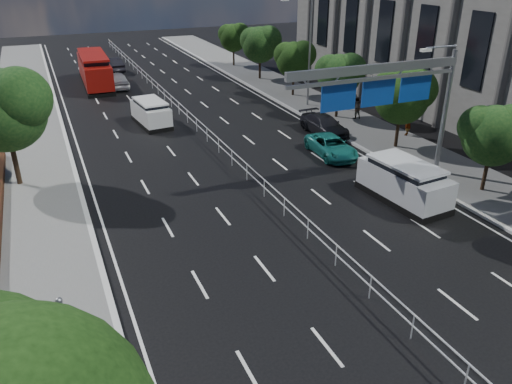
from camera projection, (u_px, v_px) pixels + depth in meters
ground at (396, 324)px, 17.51m from camera, size 160.00×160.00×0.00m
median_fence at (199, 127)px, 35.92m from camera, size 0.05×85.00×1.02m
toilet_sign at (48, 348)px, 12.29m from camera, size 1.62×0.18×4.34m
overhead_gantry at (392, 86)px, 25.87m from camera, size 10.24×0.38×7.45m
streetlight_far at (307, 44)px, 40.61m from camera, size 2.78×2.40×9.00m
civic_hall at (470, 28)px, 41.61m from camera, size 14.40×36.00×14.35m
near_tree_back at (4, 106)px, 26.11m from camera, size 4.84×4.51×6.69m
far_tree_c at (495, 132)px, 25.88m from camera, size 3.52×3.28×4.94m
far_tree_d at (403, 94)px, 31.98m from camera, size 3.85×3.59×5.34m
far_tree_e at (340, 73)px, 38.25m from camera, size 3.63×3.38×5.13m
far_tree_f at (294, 58)px, 44.49m from camera, size 3.52×3.28×5.02m
far_tree_g at (260, 43)px, 50.59m from camera, size 3.96×3.69×5.45m
far_tree_h at (234, 36)px, 56.95m from camera, size 3.41×3.18×4.91m
white_minivan at (151, 113)px, 37.82m from camera, size 2.34×4.58×1.92m
red_bus at (94, 69)px, 49.16m from camera, size 2.79×10.49×3.11m
near_car_silver at (117, 80)px, 48.49m from camera, size 2.00×4.65×1.57m
near_car_dark at (112, 65)px, 55.44m from camera, size 2.17×4.84×1.54m
silver_minivan at (404, 182)px, 25.95m from camera, size 2.60×5.31×2.14m
parked_car_teal at (331, 146)px, 32.06m from camera, size 2.38×4.62×1.25m
parked_car_dark at (324, 125)px, 35.96m from camera, size 2.10×4.73×1.35m
pedestrian_a at (408, 122)px, 35.23m from camera, size 0.79×0.79×1.85m
pedestrian_b at (356, 108)px, 38.91m from camera, size 0.86×0.70×1.63m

